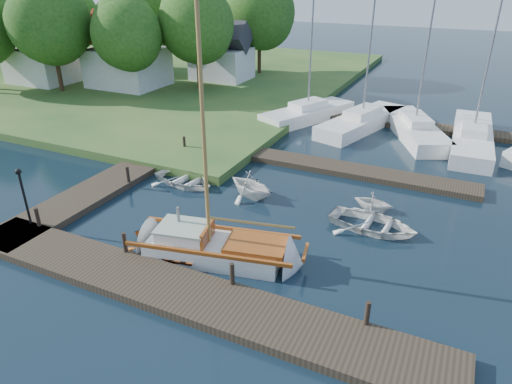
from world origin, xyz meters
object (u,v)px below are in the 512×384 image
at_px(tender_a, 184,178).
at_px(tree_5, 71,18).
at_px(marina_boat_2, 415,128).
at_px(house_c, 221,56).
at_px(sailboat, 219,250).
at_px(marina_boat_3, 472,136).
at_px(tree_4, 148,9).
at_px(tender_d, 374,200).
at_px(tree_1, 50,21).
at_px(house_b, 42,56).
at_px(house_a, 127,57).
at_px(tree_2, 127,33).
at_px(lamp_post, 22,189).
at_px(dinghy, 167,244).
at_px(tree_3, 197,23).
at_px(mooring_post_0, 38,217).
at_px(tender_c, 373,221).
at_px(mooring_post_3, 367,313).
at_px(mooring_post_5, 184,143).
at_px(mooring_post_1, 125,242).
at_px(mooring_post_2, 232,274).
at_px(tender_b, 251,183).
at_px(tree_7, 260,12).
at_px(marina_boat_0, 308,112).
at_px(mooring_post_4, 128,174).
at_px(marina_boat_1, 362,120).

distance_m(tender_a, tree_5, 31.75).
relative_size(marina_boat_2, house_c, 2.38).
relative_size(sailboat, marina_boat_3, 0.75).
bearing_deg(sailboat, tree_4, 119.11).
relative_size(tender_d, tree_1, 0.19).
bearing_deg(house_b, sailboat, -31.85).
xyz_separation_m(house_a, tree_1, (-4.00, -3.95, 3.13)).
bearing_deg(marina_boat_2, tree_2, 65.34).
xyz_separation_m(lamp_post, house_a, (-12.00, 21.00, 1.09)).
height_order(dinghy, tree_3, tree_3).
relative_size(mooring_post_0, tender_c, 0.22).
bearing_deg(mooring_post_3, sailboat, 165.42).
height_order(mooring_post_3, sailboat, sailboat).
bearing_deg(house_a, mooring_post_5, -40.24).
height_order(sailboat, tree_5, sailboat).
relative_size(mooring_post_1, marina_boat_2, 0.06).
bearing_deg(mooring_post_2, mooring_post_1, 180.00).
bearing_deg(tree_3, tree_2, -135.00).
relative_size(mooring_post_1, tender_b, 0.31).
bearing_deg(tender_a, tree_7, 26.52).
height_order(mooring_post_0, tender_c, mooring_post_0).
bearing_deg(marina_boat_0, dinghy, -152.69).
distance_m(tender_a, tender_d, 9.33).
height_order(dinghy, tree_1, tree_1).
relative_size(mooring_post_4, tree_4, 0.08).
relative_size(mooring_post_5, house_a, 0.13).
bearing_deg(mooring_post_5, mooring_post_2, -49.64).
distance_m(mooring_post_2, dinghy, 3.53).
xyz_separation_m(house_a, tree_3, (6.00, 2.05, 2.85)).
relative_size(mooring_post_2, house_a, 0.13).
xyz_separation_m(marina_boat_1, house_b, (-29.19, -0.34, 2.21)).
xyz_separation_m(marina_boat_1, tree_3, (-15.18, 3.71, 5.25)).
relative_size(sailboat, tender_a, 2.89).
distance_m(tree_1, tree_3, 11.67).
distance_m(mooring_post_4, tender_c, 11.91).
bearing_deg(mooring_post_5, tender_b, -29.10).
bearing_deg(dinghy, tree_5, 72.71).
xyz_separation_m(sailboat, tree_2, (-18.11, 17.52, 4.91)).
xyz_separation_m(mooring_post_0, mooring_post_4, (0.50, 5.00, 0.00)).
height_order(mooring_post_5, tree_5, tree_5).
relative_size(lamp_post, house_a, 0.39).
height_order(mooring_post_1, sailboat, sailboat).
relative_size(mooring_post_1, mooring_post_5, 1.00).
height_order(marina_boat_3, house_b, marina_boat_3).
bearing_deg(mooring_post_5, tree_7, 103.36).
relative_size(marina_boat_0, tree_4, 1.18).
height_order(lamp_post, house_b, house_b).
xyz_separation_m(marina_boat_2, house_a, (-24.65, 1.84, 2.38)).
xyz_separation_m(lamp_post, marina_boat_1, (9.19, 19.34, -1.31)).
relative_size(dinghy, house_c, 0.65).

